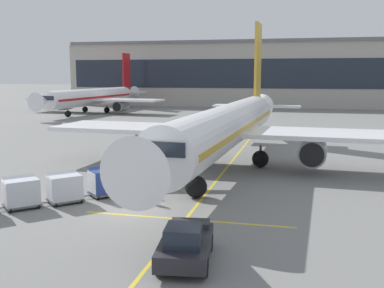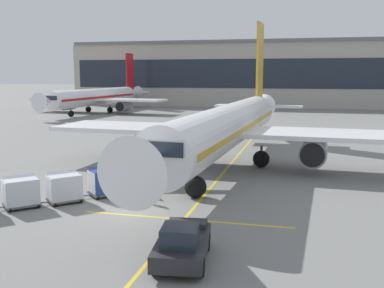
{
  "view_description": "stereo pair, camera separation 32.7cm",
  "coord_description": "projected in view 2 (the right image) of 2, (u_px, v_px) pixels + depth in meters",
  "views": [
    {
      "loc": [
        9.45,
        -24.44,
        7.99
      ],
      "look_at": [
        1.91,
        7.22,
        2.97
      ],
      "focal_mm": 42.61,
      "sensor_mm": 36.0,
      "label": 1
    },
    {
      "loc": [
        9.77,
        -24.37,
        7.99
      ],
      "look_at": [
        1.91,
        7.22,
        2.97
      ],
      "focal_mm": 42.61,
      "sensor_mm": 36.0,
      "label": 2
    }
  ],
  "objects": [
    {
      "name": "apron_guidance_line_lead_in",
      "position": [
        227.0,
        169.0,
        38.71
      ],
      "size": [
        0.2,
        110.0,
        0.01
      ],
      "color": "yellow",
      "rests_on": "ground"
    },
    {
      "name": "ground_crew_by_carts",
      "position": [
        105.0,
        175.0,
        31.75
      ],
      "size": [
        0.45,
        0.43,
        1.74
      ],
      "color": "#514C42",
      "rests_on": "ground"
    },
    {
      "name": "pushback_tug",
      "position": [
        182.0,
        244.0,
        19.42
      ],
      "size": [
        2.63,
        4.63,
        1.83
      ],
      "color": "#232328",
      "rests_on": "ground"
    },
    {
      "name": "parked_airplane",
      "position": [
        229.0,
        126.0,
        38.87
      ],
      "size": [
        31.75,
        40.94,
        13.88
      ],
      "color": "white",
      "rests_on": "ground"
    },
    {
      "name": "distant_airplane",
      "position": [
        97.0,
        97.0,
        94.07
      ],
      "size": [
        29.65,
        38.38,
        12.81
      ],
      "color": "white",
      "rests_on": "ground"
    },
    {
      "name": "baggage_cart_second",
      "position": [
        64.0,
        187.0,
        28.49
      ],
      "size": [
        2.54,
        2.55,
        1.91
      ],
      "color": "#515156",
      "rests_on": "ground"
    },
    {
      "name": "apron_guidance_line_stop_bar",
      "position": [
        185.0,
        219.0,
        25.24
      ],
      "size": [
        12.0,
        0.2,
        0.01
      ],
      "color": "yellow",
      "rests_on": "ground"
    },
    {
      "name": "ground_crew_wingwalker",
      "position": [
        139.0,
        180.0,
        30.38
      ],
      "size": [
        0.35,
        0.54,
        1.74
      ],
      "color": "black",
      "rests_on": "ground"
    },
    {
      "name": "terminal_building",
      "position": [
        297.0,
        74.0,
        114.07
      ],
      "size": [
        113.31,
        18.9,
        16.07
      ],
      "color": "#A8A399",
      "rests_on": "ground"
    },
    {
      "name": "belt_loader",
      "position": [
        156.0,
        174.0,
        32.54
      ],
      "size": [
        4.69,
        4.37,
        3.31
      ],
      "color": "silver",
      "rests_on": "ground"
    },
    {
      "name": "baggage_cart_third",
      "position": [
        21.0,
        191.0,
        27.39
      ],
      "size": [
        2.54,
        2.55,
        1.91
      ],
      "color": "#515156",
      "rests_on": "ground"
    },
    {
      "name": "ground_crew_marshaller",
      "position": [
        122.0,
        176.0,
        31.36
      ],
      "size": [
        0.38,
        0.53,
        1.74
      ],
      "color": "black",
      "rests_on": "ground"
    },
    {
      "name": "baggage_cart_lead",
      "position": [
        105.0,
        181.0,
        30.07
      ],
      "size": [
        2.54,
        2.55,
        1.91
      ],
      "color": "#515156",
      "rests_on": "ground"
    },
    {
      "name": "safety_cone_engine_keepout",
      "position": [
        159.0,
        162.0,
        39.85
      ],
      "size": [
        0.64,
        0.64,
        0.73
      ],
      "color": "black",
      "rests_on": "ground"
    },
    {
      "name": "ground_plane",
      "position": [
        131.0,
        210.0,
        26.92
      ],
      "size": [
        600.0,
        600.0,
        0.0
      ],
      "primitive_type": "plane",
      "color": "slate"
    },
    {
      "name": "ground_crew_by_loader",
      "position": [
        143.0,
        186.0,
        28.68
      ],
      "size": [
        0.57,
        0.25,
        1.74
      ],
      "color": "#514C42",
      "rests_on": "ground"
    }
  ]
}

